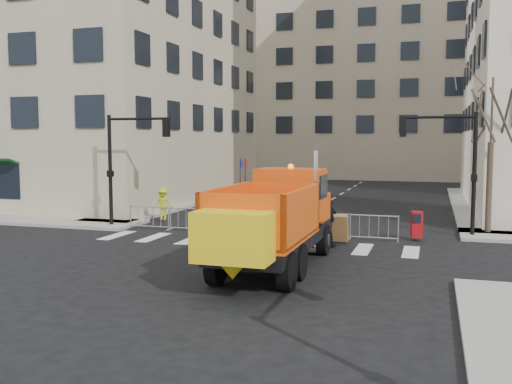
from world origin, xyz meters
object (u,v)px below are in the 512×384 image
(worker, at_px, (163,204))
(cop_b, at_px, (325,223))
(plow_truck, at_px, (274,218))
(cop_a, at_px, (309,222))
(cop_c, at_px, (329,220))
(newspaper_box, at_px, (417,224))

(worker, bearing_deg, cop_b, -36.39)
(plow_truck, height_order, cop_a, plow_truck)
(worker, bearing_deg, cop_c, -28.96)
(newspaper_box, bearing_deg, plow_truck, -132.68)
(cop_a, height_order, newspaper_box, cop_a)
(cop_a, relative_size, cop_b, 1.07)
(plow_truck, relative_size, worker, 6.11)
(cop_a, height_order, cop_c, cop_a)
(cop_b, relative_size, worker, 1.16)
(worker, distance_m, newspaper_box, 12.69)
(cop_a, distance_m, cop_b, 0.72)
(cop_a, height_order, cop_b, cop_a)
(cop_b, xyz_separation_m, worker, (-9.14, 4.11, 0.02))
(plow_truck, relative_size, cop_c, 5.70)
(cop_c, xyz_separation_m, worker, (-9.06, 2.73, 0.09))
(cop_c, height_order, newspaper_box, cop_c)
(plow_truck, relative_size, cop_b, 5.24)
(plow_truck, bearing_deg, cop_c, -7.14)
(cop_a, relative_size, cop_c, 1.17)
(cop_a, bearing_deg, cop_c, -107.59)
(cop_a, xyz_separation_m, worker, (-8.57, 4.55, -0.06))
(cop_b, bearing_deg, newspaper_box, -150.51)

